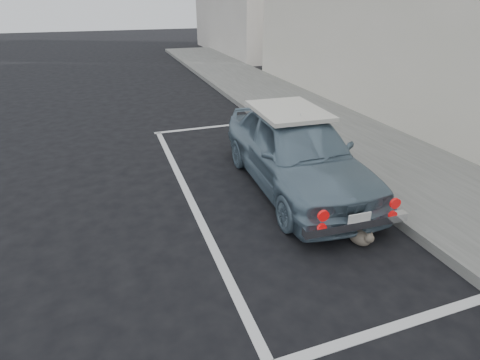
# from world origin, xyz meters

# --- Properties ---
(ground) EXTENTS (80.00, 80.00, 0.00)m
(ground) POSITION_xyz_m (0.00, 0.00, 0.00)
(ground) COLOR black
(ground) RESTS_ON ground
(sidewalk) EXTENTS (2.80, 40.00, 0.15)m
(sidewalk) POSITION_xyz_m (3.20, 2.00, 0.07)
(sidewalk) COLOR #60615C
(sidewalk) RESTS_ON ground
(pline_rear) EXTENTS (3.00, 0.12, 0.01)m
(pline_rear) POSITION_xyz_m (0.50, -0.50, 0.00)
(pline_rear) COLOR silver
(pline_rear) RESTS_ON ground
(pline_front) EXTENTS (3.00, 0.12, 0.01)m
(pline_front) POSITION_xyz_m (0.50, 6.50, 0.00)
(pline_front) COLOR silver
(pline_front) RESTS_ON ground
(pline_side) EXTENTS (0.12, 7.00, 0.01)m
(pline_side) POSITION_xyz_m (-0.90, 3.00, 0.00)
(pline_side) COLOR silver
(pline_side) RESTS_ON ground
(retro_coupe) EXTENTS (1.77, 4.06, 1.36)m
(retro_coupe) POSITION_xyz_m (0.98, 2.75, 0.69)
(retro_coupe) COLOR slate
(retro_coupe) RESTS_ON ground
(cat) EXTENTS (0.30, 0.50, 0.27)m
(cat) POSITION_xyz_m (1.03, 0.85, 0.12)
(cat) COLOR #685A4F
(cat) RESTS_ON ground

